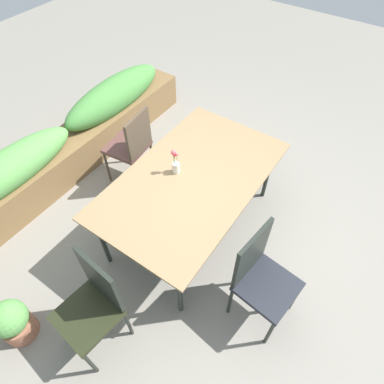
{
  "coord_description": "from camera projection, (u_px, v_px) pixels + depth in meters",
  "views": [
    {
      "loc": [
        -1.6,
        -1.08,
        2.86
      ],
      "look_at": [
        0.02,
        0.03,
        0.53
      ],
      "focal_mm": 31.01,
      "sensor_mm": 36.0,
      "label": 1
    }
  ],
  "objects": [
    {
      "name": "planter_box",
      "position": [
        72.0,
        141.0,
        3.79
      ],
      "size": [
        3.4,
        0.47,
        0.74
      ],
      "color": "brown",
      "rests_on": "ground"
    },
    {
      "name": "chair_end_left",
      "position": [
        93.0,
        302.0,
        2.36
      ],
      "size": [
        0.45,
        0.45,
        0.98
      ],
      "rotation": [
        0.0,
        0.0,
        1.46
      ],
      "color": "black",
      "rests_on": "ground"
    },
    {
      "name": "flower_vase",
      "position": [
        176.0,
        165.0,
        2.88
      ],
      "size": [
        0.07,
        0.07,
        0.25
      ],
      "color": "silver",
      "rests_on": "dining_table"
    },
    {
      "name": "chair_far_side",
      "position": [
        132.0,
        144.0,
        3.49
      ],
      "size": [
        0.44,
        0.44,
        0.92
      ],
      "rotation": [
        0.0,
        0.0,
        0.11
      ],
      "color": "brown",
      "rests_on": "ground"
    },
    {
      "name": "ground_plane",
      "position": [
        193.0,
        228.0,
        3.43
      ],
      "size": [
        12.0,
        12.0,
        0.0
      ],
      "primitive_type": "plane",
      "color": "gray"
    },
    {
      "name": "potted_plant",
      "position": [
        12.0,
        322.0,
        2.59
      ],
      "size": [
        0.29,
        0.29,
        0.45
      ],
      "color": "#9E6047",
      "rests_on": "ground"
    },
    {
      "name": "dining_table",
      "position": [
        192.0,
        181.0,
        2.93
      ],
      "size": [
        1.8,
        1.08,
        0.73
      ],
      "color": "#8C704C",
      "rests_on": "ground"
    },
    {
      "name": "chair_near_left",
      "position": [
        261.0,
        275.0,
        2.5
      ],
      "size": [
        0.47,
        0.47,
        0.98
      ],
      "rotation": [
        0.0,
        0.0,
        3.01
      ],
      "color": "#1F2229",
      "rests_on": "ground"
    }
  ]
}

